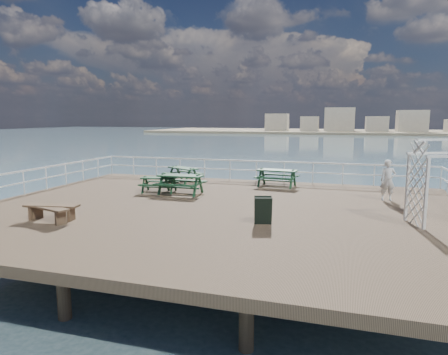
% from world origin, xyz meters
% --- Properties ---
extents(ground, '(18.00, 14.00, 0.30)m').
position_xyz_m(ground, '(0.00, 0.00, -0.15)').
color(ground, brown).
rests_on(ground, ground).
extents(sea_backdrop, '(300.00, 300.00, 9.20)m').
position_xyz_m(sea_backdrop, '(12.54, 134.07, -0.51)').
color(sea_backdrop, '#3F5A69').
rests_on(sea_backdrop, ground).
extents(railing, '(17.77, 13.76, 1.10)m').
position_xyz_m(railing, '(-0.07, 2.57, 0.87)').
color(railing, white).
rests_on(railing, ground).
extents(picnic_table_a, '(1.76, 1.51, 0.77)m').
position_xyz_m(picnic_table_a, '(-3.51, 2.33, 0.49)').
color(picnic_table_a, '#153A1D').
rests_on(picnic_table_a, ground).
extents(picnic_table_b, '(2.20, 2.06, 0.85)m').
position_xyz_m(picnic_table_b, '(-3.64, 5.42, 0.54)').
color(picnic_table_b, '#153A1D').
rests_on(picnic_table_b, ground).
extents(picnic_table_c, '(2.05, 1.72, 0.93)m').
position_xyz_m(picnic_table_c, '(1.34, 5.46, 0.59)').
color(picnic_table_c, '#153A1D').
rests_on(picnic_table_c, ground).
extents(picnic_table_d, '(1.97, 1.59, 0.96)m').
position_xyz_m(picnic_table_d, '(-2.41, 2.24, 0.61)').
color(picnic_table_d, '#153A1D').
rests_on(picnic_table_d, ground).
extents(flat_bench_near, '(1.84, 0.72, 0.52)m').
position_xyz_m(flat_bench_near, '(-4.65, -3.26, 0.39)').
color(flat_bench_near, brown).
rests_on(flat_bench_near, ground).
extents(flat_bench_far, '(1.75, 0.89, 0.49)m').
position_xyz_m(flat_bench_far, '(-4.61, -3.46, 0.37)').
color(flat_bench_far, brown).
rests_on(flat_bench_far, ground).
extents(trellis_arbor, '(2.44, 1.85, 2.70)m').
position_xyz_m(trellis_arbor, '(7.60, -0.04, 1.20)').
color(trellis_arbor, white).
rests_on(trellis_arbor, ground).
extents(sandwich_board, '(0.63, 0.54, 0.90)m').
position_xyz_m(sandwich_board, '(2.10, -1.73, 0.44)').
color(sandwich_board, black).
rests_on(sandwich_board, ground).
extents(person, '(0.66, 0.49, 1.66)m').
position_xyz_m(person, '(6.20, 3.37, 0.83)').
color(person, silver).
rests_on(person, ground).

